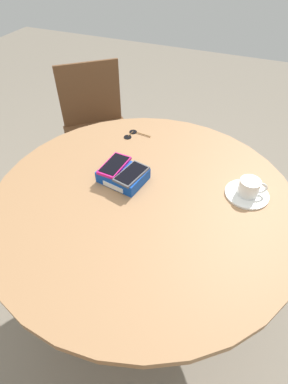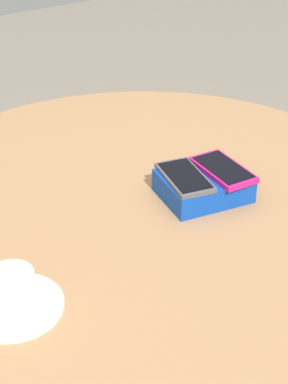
% 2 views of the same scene
% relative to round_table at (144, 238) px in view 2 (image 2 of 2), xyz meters
% --- Properties ---
extents(round_table, '(1.16, 1.16, 0.79)m').
position_rel_round_table_xyz_m(round_table, '(0.00, 0.00, 0.00)').
color(round_table, '#2D2D2D').
rests_on(round_table, ground_plane).
extents(phone_box, '(0.19, 0.16, 0.05)m').
position_rel_round_table_xyz_m(phone_box, '(-0.11, 0.05, 0.12)').
color(phone_box, '#0F42AD').
rests_on(phone_box, round_table).
extents(phone_magenta, '(0.09, 0.15, 0.01)m').
position_rel_round_table_xyz_m(phone_magenta, '(-0.15, 0.06, 0.15)').
color(phone_magenta, '#D11975').
rests_on(phone_magenta, phone_box).
extents(phone_gray, '(0.10, 0.15, 0.01)m').
position_rel_round_table_xyz_m(phone_gray, '(-0.07, 0.04, 0.15)').
color(phone_gray, '#515156').
rests_on(phone_gray, phone_box).
extents(saucer, '(0.16, 0.16, 0.01)m').
position_rel_round_table_xyz_m(saucer, '(0.36, 0.15, 0.10)').
color(saucer, white).
rests_on(saucer, round_table).
extents(coffee_cup, '(0.10, 0.08, 0.06)m').
position_rel_round_table_xyz_m(coffee_cup, '(0.36, 0.16, 0.14)').
color(coffee_cup, white).
rests_on(coffee_cup, saucer).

